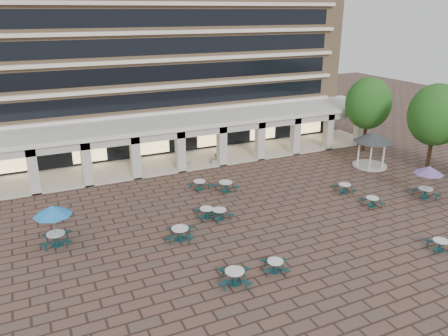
{
  "coord_description": "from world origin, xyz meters",
  "views": [
    {
      "loc": [
        -14.58,
        -24.37,
        14.32
      ],
      "look_at": [
        -1.97,
        3.0,
        3.39
      ],
      "focal_mm": 35.0,
      "sensor_mm": 36.0,
      "label": 1
    }
  ],
  "objects": [
    {
      "name": "ground",
      "position": [
        0.0,
        0.0,
        0.0
      ],
      "size": [
        120.0,
        120.0,
        0.0
      ],
      "primitive_type": "plane",
      "color": "brown",
      "rests_on": "ground"
    },
    {
      "name": "apartment_building",
      "position": [
        0.0,
        25.47,
        12.6
      ],
      "size": [
        40.0,
        15.5,
        25.2
      ],
      "color": "tan",
      "rests_on": "ground"
    },
    {
      "name": "retail_arcade",
      "position": [
        0.0,
        14.8,
        3.0
      ],
      "size": [
        42.0,
        6.6,
        4.4
      ],
      "color": "white",
      "rests_on": "ground"
    },
    {
      "name": "picnic_table_0",
      "position": [
        -5.42,
        -5.88,
        0.49
      ],
      "size": [
        2.24,
        2.24,
        0.82
      ],
      "rotation": [
        0.0,
        0.0,
        -0.38
      ],
      "color": "#143B3C",
      "rests_on": "ground"
    },
    {
      "name": "picnic_table_1",
      "position": [
        -2.77,
        -5.81,
        0.42
      ],
      "size": [
        1.92,
        1.92,
        0.71
      ],
      "rotation": [
        0.0,
        0.0,
        -0.39
      ],
      "color": "#143B3C",
      "rests_on": "ground"
    },
    {
      "name": "picnic_table_2",
      "position": [
        7.93,
        -8.11,
        0.42
      ],
      "size": [
        1.95,
        1.95,
        0.71
      ],
      "rotation": [
        0.0,
        0.0,
        -0.42
      ],
      "color": "#143B3C",
      "rests_on": "ground"
    },
    {
      "name": "picnic_table_3",
      "position": [
        8.7,
        -1.2,
        0.43
      ],
      "size": [
        1.82,
        1.82,
        0.72
      ],
      "rotation": [
        0.0,
        0.0,
        -0.19
      ],
      "color": "#143B3C",
      "rests_on": "ground"
    },
    {
      "name": "picnic_table_4",
      "position": [
        -14.0,
        2.7,
        2.36
      ],
      "size": [
        2.41,
        2.41,
        2.78
      ],
      "rotation": [
        0.0,
        0.0,
        -0.12
      ],
      "color": "#143B3C",
      "rests_on": "ground"
    },
    {
      "name": "picnic_table_5",
      "position": [
        -2.94,
        1.72,
        0.46
      ],
      "size": [
        1.91,
        1.91,
        0.77
      ],
      "rotation": [
        0.0,
        0.0,
        0.16
      ],
      "color": "#143B3C",
      "rests_on": "ground"
    },
    {
      "name": "picnic_table_7",
      "position": [
        8.53,
        1.86,
        0.44
      ],
      "size": [
        1.92,
        1.92,
        0.74
      ],
      "rotation": [
        0.0,
        0.0,
        -0.24
      ],
      "color": "#143B3C",
      "rests_on": "ground"
    },
    {
      "name": "picnic_table_8",
      "position": [
        -6.51,
        0.07,
        0.51
      ],
      "size": [
        2.3,
        2.3,
        0.85
      ],
      "rotation": [
        0.0,
        0.0,
        -0.38
      ],
      "color": "#143B3C",
      "rests_on": "ground"
    },
    {
      "name": "picnic_table_9",
      "position": [
        -2.16,
        7.55,
        0.45
      ],
      "size": [
        1.99,
        1.99,
        0.76
      ],
      "rotation": [
        0.0,
        0.0,
        0.28
      ],
      "color": "#143B3C",
      "rests_on": "ground"
    },
    {
      "name": "picnic_table_10",
      "position": [
        -0.33,
        6.23,
        0.5
      ],
      "size": [
        2.08,
        2.08,
        0.84
      ],
      "rotation": [
        0.0,
        0.0,
        0.16
      ],
      "color": "#143B3C",
      "rests_on": "ground"
    },
    {
      "name": "picnic_table_11",
      "position": [
        13.73,
        -1.74,
        2.29
      ],
      "size": [
        2.33,
        2.33,
        2.69
      ],
      "rotation": [
        0.0,
        0.0,
        -0.24
      ],
      "color": "#143B3C",
      "rests_on": "ground"
    },
    {
      "name": "picnic_table_12",
      "position": [
        -3.68,
        2.3,
        0.45
      ],
      "size": [
        1.83,
        1.83,
        0.76
      ],
      "rotation": [
        0.0,
        0.0,
        -0.11
      ],
      "color": "#143B3C",
      "rests_on": "ground"
    },
    {
      "name": "gazebo",
      "position": [
        15.04,
        6.03,
        2.57
      ],
      "size": [
        3.67,
        3.67,
        3.41
      ],
      "rotation": [
        0.0,
        0.0,
        -0.24
      ],
      "color": "beige",
      "rests_on": "ground"
    },
    {
      "name": "tree_east_a",
      "position": [
        19.07,
        2.79,
        5.37
      ],
      "size": [
        4.94,
        4.94,
        8.23
      ],
      "color": "#3E2D19",
      "rests_on": "ground"
    },
    {
      "name": "tree_east_c",
      "position": [
        17.99,
        10.28,
        5.14
      ],
      "size": [
        4.72,
        4.72,
        7.86
      ],
      "color": "#3E2D19",
      "rests_on": "ground"
    },
    {
      "name": "planter_left",
      "position": [
        -1.72,
        12.9,
        0.5
      ],
      "size": [
        1.5,
        0.62,
        1.25
      ],
      "color": "gray",
      "rests_on": "ground"
    },
    {
      "name": "planter_right",
      "position": [
        1.87,
        12.9,
        0.46
      ],
      "size": [
        1.5,
        0.6,
        1.2
      ],
      "color": "gray",
      "rests_on": "ground"
    }
  ]
}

